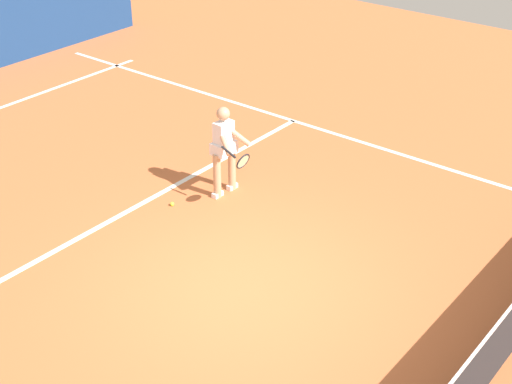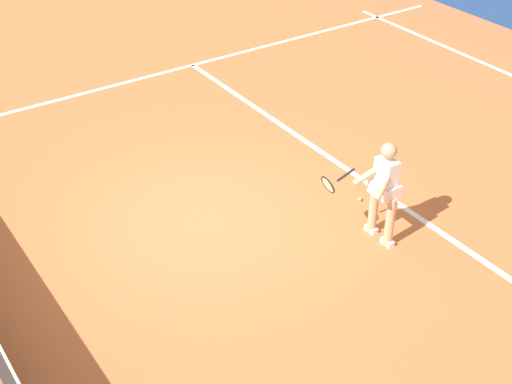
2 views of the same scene
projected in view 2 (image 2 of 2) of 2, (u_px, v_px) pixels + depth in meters
ground_plane at (200, 218)px, 10.85m from camera, size 27.19×27.19×0.00m
service_line_marking at (341, 165)px, 12.11m from camera, size 9.93×0.10×0.01m
sideline_right_marking at (72, 96)px, 14.29m from camera, size 0.10×18.92×0.01m
tennis_player at (383, 188)px, 9.97m from camera, size 0.79×0.92×1.55m
tennis_ball_near at (360, 199)px, 11.21m from camera, size 0.07×0.07×0.07m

